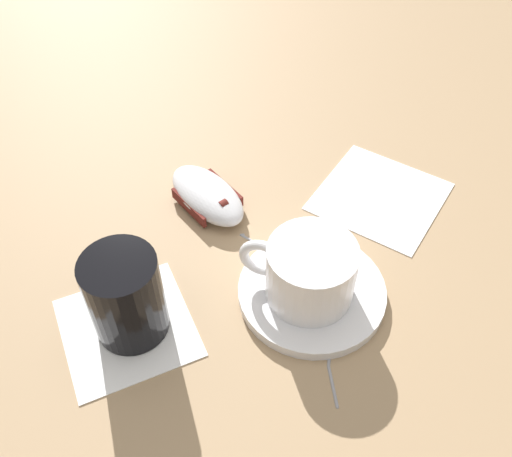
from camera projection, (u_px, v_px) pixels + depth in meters
name	position (u px, v px, depth m)	size (l,w,h in m)	color
ground_plane	(242.00, 250.00, 0.63)	(3.00, 3.00, 0.00)	#9E7F5B
saucer	(312.00, 292.00, 0.59)	(0.15, 0.15, 0.01)	white
coffee_cup	(309.00, 271.00, 0.56)	(0.09, 0.12, 0.06)	white
computer_mouse	(207.00, 195.00, 0.67)	(0.13, 0.12, 0.03)	silver
mouse_cable	(303.00, 302.00, 0.58)	(0.20, 0.10, 0.00)	gray
napkin_under_glass	(127.00, 327.00, 0.56)	(0.12, 0.12, 0.00)	white
drinking_glass	(126.00, 296.00, 0.53)	(0.07, 0.07, 0.10)	black
napkin_spare	(380.00, 196.00, 0.69)	(0.14, 0.14, 0.00)	white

